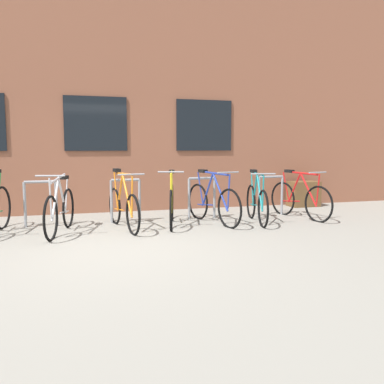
{
  "coord_description": "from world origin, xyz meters",
  "views": [
    {
      "loc": [
        -0.43,
        -5.7,
        1.4
      ],
      "look_at": [
        1.66,
        1.6,
        0.57
      ],
      "focal_mm": 37.96,
      "sensor_mm": 36.0,
      "label": 1
    }
  ],
  "objects_px": {
    "bicycle_teal": "(257,202)",
    "bicycle_yellow": "(172,204)",
    "bicycle_orange": "(123,207)",
    "planter_box": "(303,194)",
    "bicycle_red": "(300,199)",
    "bicycle_blue": "(213,202)",
    "bicycle_silver": "(60,210)"
  },
  "relations": [
    {
      "from": "bicycle_silver",
      "to": "bicycle_orange",
      "type": "xyz_separation_m",
      "value": [
        1.04,
        0.07,
        -0.0
      ]
    },
    {
      "from": "bicycle_blue",
      "to": "bicycle_silver",
      "type": "bearing_deg",
      "value": -177.02
    },
    {
      "from": "bicycle_silver",
      "to": "bicycle_teal",
      "type": "xyz_separation_m",
      "value": [
        3.53,
        -0.01,
        -0.01
      ]
    },
    {
      "from": "bicycle_yellow",
      "to": "planter_box",
      "type": "height_order",
      "value": "bicycle_yellow"
    },
    {
      "from": "bicycle_blue",
      "to": "bicycle_teal",
      "type": "xyz_separation_m",
      "value": [
        0.83,
        -0.15,
        -0.01
      ]
    },
    {
      "from": "bicycle_teal",
      "to": "bicycle_red",
      "type": "height_order",
      "value": "bicycle_teal"
    },
    {
      "from": "bicycle_red",
      "to": "bicycle_blue",
      "type": "bearing_deg",
      "value": -178.66
    },
    {
      "from": "bicycle_blue",
      "to": "bicycle_teal",
      "type": "height_order",
      "value": "bicycle_blue"
    },
    {
      "from": "planter_box",
      "to": "bicycle_yellow",
      "type": "bearing_deg",
      "value": -158.39
    },
    {
      "from": "bicycle_orange",
      "to": "bicycle_teal",
      "type": "xyz_separation_m",
      "value": [
        2.49,
        -0.08,
        -0.01
      ]
    },
    {
      "from": "bicycle_blue",
      "to": "bicycle_teal",
      "type": "distance_m",
      "value": 0.84
    },
    {
      "from": "bicycle_silver",
      "to": "bicycle_orange",
      "type": "height_order",
      "value": "bicycle_orange"
    },
    {
      "from": "planter_box",
      "to": "bicycle_orange",
      "type": "bearing_deg",
      "value": -161.01
    },
    {
      "from": "bicycle_silver",
      "to": "planter_box",
      "type": "bearing_deg",
      "value": 16.27
    },
    {
      "from": "bicycle_red",
      "to": "bicycle_orange",
      "type": "bearing_deg",
      "value": -178.14
    },
    {
      "from": "bicycle_red",
      "to": "bicycle_teal",
      "type": "bearing_deg",
      "value": -169.48
    },
    {
      "from": "bicycle_yellow",
      "to": "planter_box",
      "type": "bearing_deg",
      "value": 21.61
    },
    {
      "from": "bicycle_blue",
      "to": "planter_box",
      "type": "relative_size",
      "value": 2.49
    },
    {
      "from": "bicycle_teal",
      "to": "bicycle_yellow",
      "type": "height_order",
      "value": "bicycle_yellow"
    },
    {
      "from": "bicycle_blue",
      "to": "bicycle_orange",
      "type": "xyz_separation_m",
      "value": [
        -1.66,
        -0.07,
        -0.01
      ]
    },
    {
      "from": "bicycle_blue",
      "to": "planter_box",
      "type": "height_order",
      "value": "bicycle_blue"
    },
    {
      "from": "bicycle_silver",
      "to": "bicycle_red",
      "type": "distance_m",
      "value": 4.55
    },
    {
      "from": "bicycle_orange",
      "to": "bicycle_teal",
      "type": "height_order",
      "value": "bicycle_orange"
    },
    {
      "from": "bicycle_silver",
      "to": "bicycle_blue",
      "type": "height_order",
      "value": "bicycle_silver"
    },
    {
      "from": "bicycle_red",
      "to": "planter_box",
      "type": "distance_m",
      "value": 1.72
    },
    {
      "from": "bicycle_orange",
      "to": "bicycle_red",
      "type": "height_order",
      "value": "bicycle_orange"
    },
    {
      "from": "bicycle_orange",
      "to": "bicycle_yellow",
      "type": "distance_m",
      "value": 0.9
    },
    {
      "from": "bicycle_yellow",
      "to": "bicycle_red",
      "type": "distance_m",
      "value": 2.62
    },
    {
      "from": "bicycle_teal",
      "to": "bicycle_red",
      "type": "xyz_separation_m",
      "value": [
        1.02,
        0.19,
        0.01
      ]
    },
    {
      "from": "bicycle_blue",
      "to": "bicycle_yellow",
      "type": "relative_size",
      "value": 1.03
    },
    {
      "from": "bicycle_silver",
      "to": "bicycle_red",
      "type": "height_order",
      "value": "bicycle_silver"
    },
    {
      "from": "bicycle_orange",
      "to": "planter_box",
      "type": "distance_m",
      "value": 4.72
    }
  ]
}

